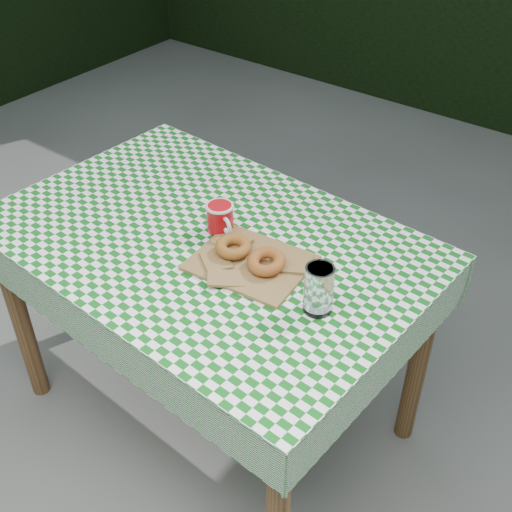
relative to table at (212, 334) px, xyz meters
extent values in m
plane|color=#53534E|center=(0.08, -0.14, -0.38)|extent=(60.00, 60.00, 0.00)
cube|color=#52361C|center=(0.00, 0.00, 0.00)|extent=(1.27, 0.89, 0.75)
cube|color=#0D5614|center=(0.00, 0.00, 0.38)|extent=(1.29, 0.91, 0.01)
cube|color=olive|center=(0.17, -0.02, 0.39)|extent=(0.32, 0.27, 0.02)
torus|color=#99621F|center=(0.12, -0.02, 0.41)|extent=(0.11, 0.11, 0.03)
torus|color=#A34B21|center=(0.22, -0.02, 0.41)|extent=(0.11, 0.11, 0.03)
cylinder|color=white|center=(0.41, -0.06, 0.45)|extent=(0.09, 0.09, 0.13)
camera|label=1|loc=(1.00, -1.09, 1.45)|focal=45.24mm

